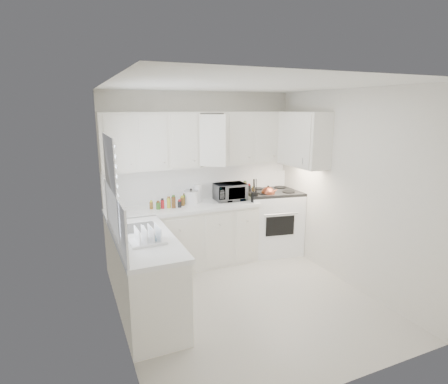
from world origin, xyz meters
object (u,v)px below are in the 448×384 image
tea_kettle (268,192)px  rice_cooker (191,196)px  utensil_crock (255,190)px  dish_rack (147,234)px  microwave (230,190)px  stove (272,213)px

tea_kettle → rice_cooker: tea_kettle is taller
tea_kettle → utensil_crock: utensil_crock is taller
tea_kettle → utensil_crock: bearing=-144.7°
tea_kettle → dish_rack: 2.43m
tea_kettle → dish_rack: size_ratio=0.73×
tea_kettle → rice_cooker: 1.21m
utensil_crock → dish_rack: size_ratio=1.01×
microwave → stove: bearing=-1.2°
stove → microwave: size_ratio=2.80×
microwave → dish_rack: microwave is taller
microwave → dish_rack: 2.07m
stove → utensil_crock: (-0.45, -0.21, 0.47)m
stove → utensil_crock: 0.68m
microwave → rice_cooker: (-0.62, 0.07, -0.05)m
rice_cooker → dish_rack: rice_cooker is taller
stove → dish_rack: size_ratio=3.62×
rice_cooker → dish_rack: 1.70m
tea_kettle → stove: bearing=66.1°
stove → dish_rack: 2.69m
utensil_crock → dish_rack: 2.17m
rice_cooker → dish_rack: size_ratio=0.61×
dish_rack → rice_cooker: bearing=53.3°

